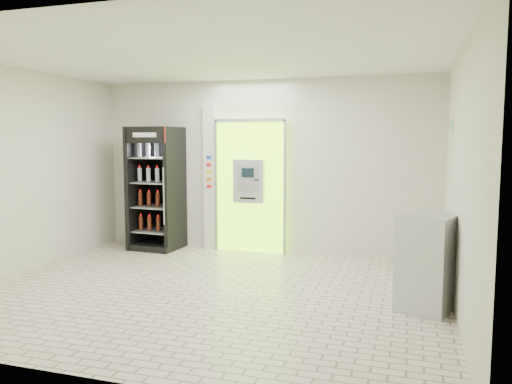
% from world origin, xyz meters
% --- Properties ---
extents(ground, '(6.00, 6.00, 0.00)m').
position_xyz_m(ground, '(0.00, 0.00, 0.00)').
color(ground, beige).
rests_on(ground, ground).
extents(room_shell, '(6.00, 6.00, 6.00)m').
position_xyz_m(room_shell, '(0.00, 0.00, 1.84)').
color(room_shell, beige).
rests_on(room_shell, ground).
extents(atm_assembly, '(1.30, 0.24, 2.33)m').
position_xyz_m(atm_assembly, '(-0.20, 2.41, 1.17)').
color(atm_assembly, '#9BFF13').
rests_on(atm_assembly, ground).
extents(pillar, '(0.22, 0.11, 2.60)m').
position_xyz_m(pillar, '(-0.98, 2.45, 1.30)').
color(pillar, silver).
rests_on(pillar, ground).
extents(beverage_cooler, '(0.86, 0.80, 2.19)m').
position_xyz_m(beverage_cooler, '(-1.89, 2.13, 1.05)').
color(beverage_cooler, black).
rests_on(beverage_cooler, ground).
extents(steel_cabinet, '(0.81, 0.97, 1.11)m').
position_xyz_m(steel_cabinet, '(2.71, 0.20, 0.55)').
color(steel_cabinet, '#B5B8BD').
rests_on(steel_cabinet, ground).
extents(exit_sign, '(0.02, 0.22, 0.26)m').
position_xyz_m(exit_sign, '(2.99, 1.40, 2.12)').
color(exit_sign, white).
rests_on(exit_sign, room_shell).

